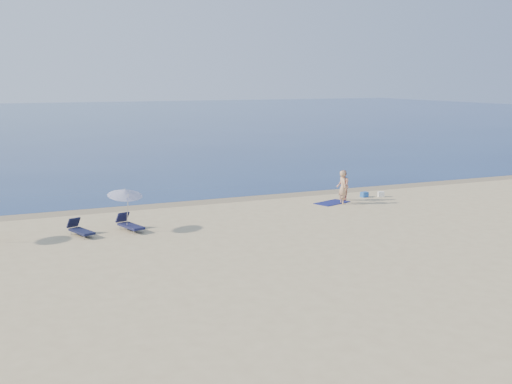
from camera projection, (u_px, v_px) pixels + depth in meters
ground at (483, 303)px, 20.14m from camera, size 160.00×160.00×0.00m
sea at (63, 119)px, 110.24m from camera, size 240.00×160.00×0.01m
wet_sand_strip at (244, 199)px, 37.62m from camera, size 240.00×1.60×0.00m
person_left at (343, 187)px, 35.92m from camera, size 0.55×0.75×1.88m
person_right at (343, 186)px, 36.85m from camera, size 0.93×1.04×1.77m
beach_towel at (332, 203)px, 36.30m from camera, size 2.24×1.71×0.03m
white_bag at (381, 194)px, 38.17m from camera, size 0.45×0.42×0.31m
blue_cooler at (364, 194)px, 38.09m from camera, size 0.48×0.38×0.31m
umbrella_near at (125, 193)px, 29.44m from camera, size 1.82×1.84×2.11m
lounger_left at (80, 230)px, 28.71m from camera, size 1.07×1.77×0.74m
lounger_right at (130, 224)px, 29.69m from camera, size 1.07×1.86×0.78m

